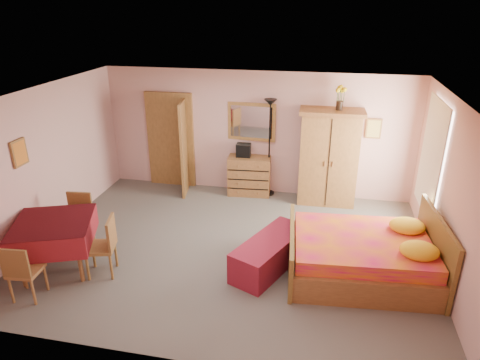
% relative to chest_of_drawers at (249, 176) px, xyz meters
% --- Properties ---
extents(floor, '(6.50, 6.50, 0.00)m').
position_rel_chest_of_drawers_xyz_m(floor, '(0.10, -2.28, -0.42)').
color(floor, '#66615A').
rests_on(floor, ground).
extents(ceiling, '(6.50, 6.50, 0.00)m').
position_rel_chest_of_drawers_xyz_m(ceiling, '(0.10, -2.28, 2.18)').
color(ceiling, brown).
rests_on(ceiling, wall_back).
extents(wall_back, '(6.50, 0.10, 2.60)m').
position_rel_chest_of_drawers_xyz_m(wall_back, '(0.10, 0.22, 0.88)').
color(wall_back, '#D49F9A').
rests_on(wall_back, floor).
extents(wall_front, '(6.50, 0.10, 2.60)m').
position_rel_chest_of_drawers_xyz_m(wall_front, '(0.10, -4.78, 0.88)').
color(wall_front, '#D49F9A').
rests_on(wall_front, floor).
extents(wall_left, '(0.10, 5.00, 2.60)m').
position_rel_chest_of_drawers_xyz_m(wall_left, '(-3.15, -2.28, 0.88)').
color(wall_left, '#D49F9A').
rests_on(wall_left, floor).
extents(wall_right, '(0.10, 5.00, 2.60)m').
position_rel_chest_of_drawers_xyz_m(wall_right, '(3.35, -2.28, 0.88)').
color(wall_right, '#D49F9A').
rests_on(wall_right, floor).
extents(doorway, '(1.06, 0.12, 2.15)m').
position_rel_chest_of_drawers_xyz_m(doorway, '(-1.80, 0.19, 0.60)').
color(doorway, '#9E6B35').
rests_on(doorway, floor).
extents(window, '(0.08, 1.40, 1.95)m').
position_rel_chest_of_drawers_xyz_m(window, '(3.31, -1.08, 1.03)').
color(window, white).
rests_on(window, wall_right).
extents(picture_left, '(0.04, 0.32, 0.42)m').
position_rel_chest_of_drawers_xyz_m(picture_left, '(-3.12, -2.88, 1.28)').
color(picture_left, orange).
rests_on(picture_left, wall_left).
extents(picture_back, '(0.30, 0.04, 0.40)m').
position_rel_chest_of_drawers_xyz_m(picture_back, '(2.45, 0.19, 1.13)').
color(picture_back, '#D8BF59').
rests_on(picture_back, wall_back).
extents(chest_of_drawers, '(0.92, 0.52, 0.84)m').
position_rel_chest_of_drawers_xyz_m(chest_of_drawers, '(0.00, 0.00, 0.00)').
color(chest_of_drawers, brown).
rests_on(chest_of_drawers, floor).
extents(wall_mirror, '(1.02, 0.11, 0.80)m').
position_rel_chest_of_drawers_xyz_m(wall_mirror, '(0.00, 0.21, 1.13)').
color(wall_mirror, white).
rests_on(wall_mirror, wall_back).
extents(stereo, '(0.31, 0.23, 0.28)m').
position_rel_chest_of_drawers_xyz_m(stereo, '(-0.13, 0.03, 0.56)').
color(stereo, black).
rests_on(stereo, chest_of_drawers).
extents(floor_lamp, '(0.27, 0.27, 2.07)m').
position_rel_chest_of_drawers_xyz_m(floor_lamp, '(0.40, 0.08, 0.61)').
color(floor_lamp, black).
rests_on(floor_lamp, floor).
extents(wardrobe, '(1.26, 0.68, 1.95)m').
position_rel_chest_of_drawers_xyz_m(wardrobe, '(1.63, -0.08, 0.56)').
color(wardrobe, '#A36C37').
rests_on(wardrobe, floor).
extents(sunflower_vase, '(0.20, 0.20, 0.47)m').
position_rel_chest_of_drawers_xyz_m(sunflower_vase, '(1.75, -0.08, 1.77)').
color(sunflower_vase, yellow).
rests_on(sunflower_vase, wardrobe).
extents(bed, '(2.33, 1.90, 1.01)m').
position_rel_chest_of_drawers_xyz_m(bed, '(2.19, -2.56, 0.09)').
color(bed, '#D01450').
rests_on(bed, floor).
extents(bench, '(1.12, 1.59, 0.50)m').
position_rel_chest_of_drawers_xyz_m(bench, '(0.83, -2.66, -0.17)').
color(bench, maroon).
rests_on(bench, floor).
extents(dining_table, '(1.44, 1.44, 0.82)m').
position_rel_chest_of_drawers_xyz_m(dining_table, '(-2.39, -3.36, -0.01)').
color(dining_table, maroon).
rests_on(dining_table, floor).
extents(chair_south, '(0.43, 0.43, 0.88)m').
position_rel_chest_of_drawers_xyz_m(chair_south, '(-2.40, -4.07, 0.02)').
color(chair_south, '#A66A38').
rests_on(chair_south, floor).
extents(chair_north, '(0.46, 0.46, 0.93)m').
position_rel_chest_of_drawers_xyz_m(chair_north, '(-2.43, -2.70, 0.04)').
color(chair_north, '#9C6734').
rests_on(chair_north, floor).
extents(chair_west, '(0.47, 0.47, 0.91)m').
position_rel_chest_of_drawers_xyz_m(chair_west, '(-3.04, -3.34, 0.03)').
color(chair_west, olive).
rests_on(chair_west, floor).
extents(chair_east, '(0.52, 0.52, 0.94)m').
position_rel_chest_of_drawers_xyz_m(chair_east, '(-1.67, -3.34, 0.05)').
color(chair_east, olive).
rests_on(chair_east, floor).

